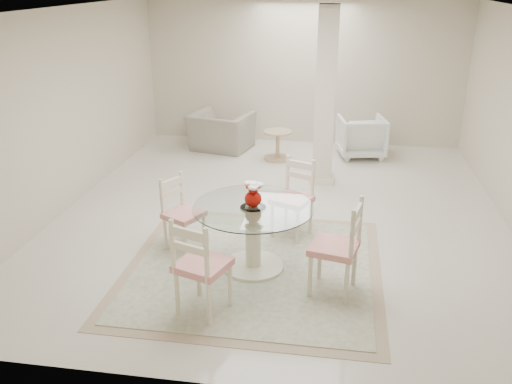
# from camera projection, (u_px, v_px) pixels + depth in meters

# --- Properties ---
(ground) EXTENTS (7.00, 7.00, 0.00)m
(ground) POSITION_uv_depth(u_px,v_px,m) (281.00, 212.00, 7.56)
(ground) COLOR silver
(ground) RESTS_ON ground
(room_shell) EXTENTS (6.02, 7.02, 2.71)m
(room_shell) POSITION_uv_depth(u_px,v_px,m) (284.00, 79.00, 6.87)
(room_shell) COLOR beige
(room_shell) RESTS_ON ground
(column) EXTENTS (0.30, 0.30, 2.70)m
(column) POSITION_uv_depth(u_px,v_px,m) (325.00, 98.00, 8.18)
(column) COLOR beige
(column) RESTS_ON ground
(area_rug) EXTENTS (2.85, 2.85, 0.02)m
(area_rug) POSITION_uv_depth(u_px,v_px,m) (253.00, 268.00, 6.11)
(area_rug) COLOR tan
(area_rug) RESTS_ON ground
(dining_table) EXTENTS (1.32, 1.32, 0.76)m
(dining_table) POSITION_uv_depth(u_px,v_px,m) (253.00, 238.00, 5.97)
(dining_table) COLOR beige
(dining_table) RESTS_ON ground
(red_vase) EXTENTS (0.22, 0.20, 0.29)m
(red_vase) POSITION_uv_depth(u_px,v_px,m) (253.00, 194.00, 5.78)
(red_vase) COLOR #A50C05
(red_vase) RESTS_ON dining_table
(dining_chair_east) EXTENTS (0.54, 0.54, 1.14)m
(dining_chair_east) POSITION_uv_depth(u_px,v_px,m) (342.00, 241.00, 5.43)
(dining_chair_east) COLOR beige
(dining_chair_east) RESTS_ON ground
(dining_chair_north) EXTENTS (0.57, 0.57, 1.09)m
(dining_chair_north) POSITION_uv_depth(u_px,v_px,m) (295.00, 192.00, 6.72)
(dining_chair_north) COLOR beige
(dining_chair_north) RESTS_ON ground
(dining_chair_west) EXTENTS (0.54, 0.54, 0.99)m
(dining_chair_west) POSITION_uv_depth(u_px,v_px,m) (180.00, 208.00, 6.40)
(dining_chair_west) COLOR #F3E9C8
(dining_chair_west) RESTS_ON ground
(dining_chair_south) EXTENTS (0.58, 0.58, 1.13)m
(dining_chair_south) POSITION_uv_depth(u_px,v_px,m) (198.00, 260.00, 5.07)
(dining_chair_south) COLOR #F5EDC9
(dining_chair_south) RESTS_ON ground
(recliner_taupe) EXTENTS (1.26, 1.16, 0.70)m
(recliner_taupe) POSITION_uv_depth(u_px,v_px,m) (221.00, 131.00, 10.16)
(recliner_taupe) COLOR gray
(recliner_taupe) RESTS_ON ground
(armchair_white) EXTENTS (0.93, 0.95, 0.74)m
(armchair_white) POSITION_uv_depth(u_px,v_px,m) (361.00, 137.00, 9.77)
(armchair_white) COLOR white
(armchair_white) RESTS_ON ground
(side_table) EXTENTS (0.50, 0.50, 0.52)m
(side_table) POSITION_uv_depth(u_px,v_px,m) (278.00, 146.00, 9.64)
(side_table) COLOR tan
(side_table) RESTS_ON ground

